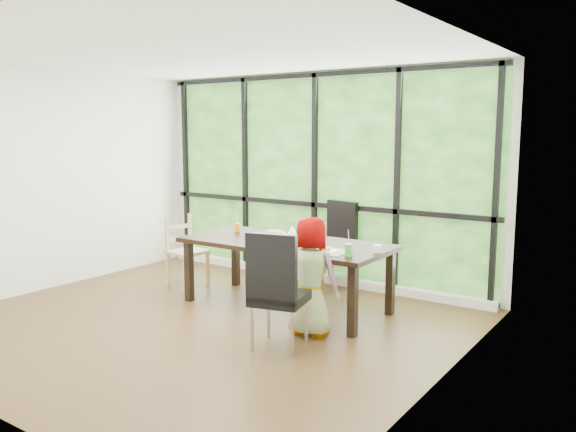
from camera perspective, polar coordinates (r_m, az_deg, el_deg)
The scene contains 23 objects.
ground at distance 6.13m, azimuth -8.57°, elevation -10.33°, with size 5.00×5.00×0.00m, color black.
back_wall at distance 7.63m, azimuth 2.84°, elevation 3.78°, with size 5.00×5.00×0.00m, color silver.
foliage_backdrop at distance 7.61m, azimuth 2.76°, elevation 3.77°, with size 4.80×0.02×2.65m, color #154814.
window_mullions at distance 7.58m, azimuth 2.60°, elevation 3.75°, with size 4.80×0.06×2.65m, color black, non-canonical shape.
window_sill at distance 7.76m, azimuth 2.38°, elevation -5.89°, with size 4.80×0.12×0.10m, color silver.
dining_table at distance 6.50m, azimuth -0.23°, elevation -5.73°, with size 2.33×1.04×0.75m, color black.
chair_window_leather at distance 7.29m, azimuth 4.29°, elevation -2.88°, with size 0.46×0.46×1.08m, color black.
chair_interior_leather at distance 5.28m, azimuth -0.83°, elevation -7.17°, with size 0.46×0.46×1.08m, color black.
chair_end_beech at distance 7.43m, azimuth -9.78°, elevation -3.48°, with size 0.42×0.40×0.90m, color tan.
child_toddler at distance 6.99m, azimuth 2.70°, elevation -4.20°, with size 0.32×0.21×0.88m, color red.
child_older at distance 5.61m, azimuth 2.17°, elevation -5.91°, with size 0.56×0.36×1.15m, color gray.
placemat at distance 5.90m, azimuth 3.62°, elevation -3.42°, with size 0.48×0.35×0.01m, color tan.
plate_far at distance 6.81m, azimuth -1.32°, elevation -1.78°, with size 0.27×0.27×0.02m, color white.
plate_near at distance 5.88m, azimuth 3.80°, elevation -3.43°, with size 0.21×0.21×0.01m, color white.
orange_cup at distance 7.02m, azimuth -4.97°, elevation -1.14°, with size 0.07×0.07×0.10m, color orange.
green_cup at distance 5.65m, azimuth 5.94°, elevation -3.35°, with size 0.08×0.08×0.13m, color green.
white_mug at distance 5.89m, azimuth 8.71°, elevation -3.16°, with size 0.08×0.08×0.08m, color white.
tissue_box at distance 6.18m, azimuth 0.43°, elevation -2.38°, with size 0.12×0.12×0.11m, color tan.
crepe_rolls_far at distance 6.80m, azimuth -1.32°, elevation -1.56°, with size 0.20×0.12×0.04m, color tan, non-canonical shape.
crepe_rolls_near at distance 5.87m, azimuth 3.80°, elevation -3.19°, with size 0.05×0.12×0.04m, color tan, non-canonical shape.
straw_white at distance 7.01m, azimuth -4.98°, elevation -0.39°, with size 0.01×0.01×0.20m, color white.
straw_pink at distance 5.63m, azimuth 5.95°, elevation -2.32°, with size 0.01×0.01×0.20m, color pink.
tissue at distance 6.16m, azimuth 0.43°, elevation -1.40°, with size 0.12×0.12×0.11m, color white.
Camera 1 is at (4.00, -4.22, 1.94)m, focal length 36.44 mm.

